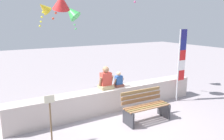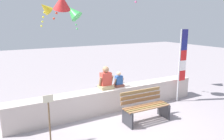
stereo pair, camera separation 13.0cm
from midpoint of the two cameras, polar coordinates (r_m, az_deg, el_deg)
The scene contains 10 objects.
ground_plane at distance 6.75m, azimuth 3.15°, elevation -12.70°, with size 40.00×40.00×0.00m, color gray.
seawall_ledge at distance 7.32m, azimuth -0.71°, elevation -7.50°, with size 6.57×0.54×0.75m, color beige.
park_bench at distance 6.63m, azimuth 8.09°, elevation -9.48°, with size 1.43×0.65×0.88m.
person_adult at distance 7.06m, azimuth -2.14°, elevation -2.62°, with size 0.48×0.36×0.74m.
person_child at distance 7.32m, azimuth 1.23°, elevation -2.78°, with size 0.34×0.25×0.52m.
flag_banner at distance 8.25m, azimuth 16.96°, elevation 2.52°, with size 0.35×0.05×2.61m.
kite_green at distance 9.77m, azimuth -10.92°, elevation 14.56°, with size 0.94×0.95×1.16m.
kite_red at distance 8.02m, azimuth -13.50°, elevation 16.66°, with size 0.72×0.83×0.92m.
kite_yellow at distance 9.44m, azimuth -17.67°, elevation 15.06°, with size 0.66×0.69×1.05m.
sign_post at distance 5.49m, azimuth -16.34°, elevation -11.12°, with size 0.24×0.04×1.20m.
Camera 1 is at (-3.46, -5.06, 2.84)m, focal length 35.31 mm.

